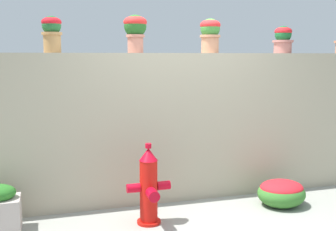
# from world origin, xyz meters

# --- Properties ---
(ground_plane) EXTENTS (24.00, 24.00, 0.00)m
(ground_plane) POSITION_xyz_m (0.00, 0.00, 0.00)
(ground_plane) COLOR gray
(stone_wall) EXTENTS (5.68, 0.38, 1.83)m
(stone_wall) POSITION_xyz_m (0.00, 0.95, 0.92)
(stone_wall) COLOR #A89E86
(stone_wall) RESTS_ON ground
(potted_plant_1) EXTENTS (0.23, 0.23, 0.41)m
(potted_plant_1) POSITION_xyz_m (-1.46, 0.93, 2.07)
(potted_plant_1) COLOR #B3814C
(potted_plant_1) RESTS_ON stone_wall
(potted_plant_2) EXTENTS (0.28, 0.28, 0.45)m
(potted_plant_2) POSITION_xyz_m (-0.50, 0.96, 2.12)
(potted_plant_2) COLOR #B8705D
(potted_plant_2) RESTS_ON stone_wall
(potted_plant_3) EXTENTS (0.26, 0.26, 0.43)m
(potted_plant_3) POSITION_xyz_m (0.46, 0.97, 2.09)
(potted_plant_3) COLOR tan
(potted_plant_3) RESTS_ON stone_wall
(potted_plant_4) EXTENTS (0.27, 0.27, 0.36)m
(potted_plant_4) POSITION_xyz_m (1.50, 0.96, 2.03)
(potted_plant_4) COLOR #AE6960
(potted_plant_4) RESTS_ON stone_wall
(fire_hydrant) EXTENTS (0.47, 0.38, 0.88)m
(fire_hydrant) POSITION_xyz_m (-0.54, 0.21, 0.40)
(fire_hydrant) COLOR red
(fire_hydrant) RESTS_ON ground
(flower_bush_left) EXTENTS (0.59, 0.53, 0.33)m
(flower_bush_left) POSITION_xyz_m (1.13, 0.28, 0.17)
(flower_bush_left) COLOR #38752C
(flower_bush_left) RESTS_ON ground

